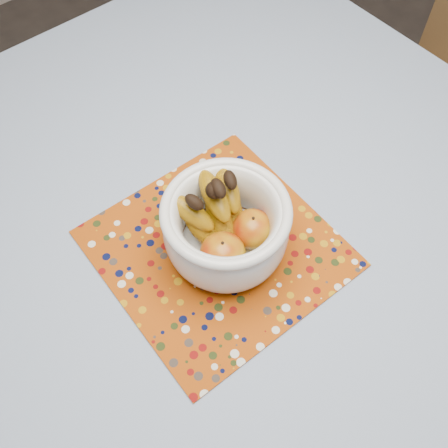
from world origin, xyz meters
The scene contains 5 objects.
table centered at (0.00, 0.00, 0.67)m, with size 1.20×1.20×0.75m.
chair centered at (0.91, 0.05, 0.48)m, with size 0.40×0.40×0.85m.
tablecloth centered at (0.00, 0.00, 0.76)m, with size 1.32×1.32×0.01m, color #6274A3.
placemat centered at (-0.06, -0.07, 0.76)m, with size 0.39×0.39×0.00m, color #973B08.
fruit_bowl centered at (-0.05, -0.08, 0.84)m, with size 0.21×0.21×0.17m.
Camera 1 is at (-0.35, -0.44, 1.58)m, focal length 42.00 mm.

